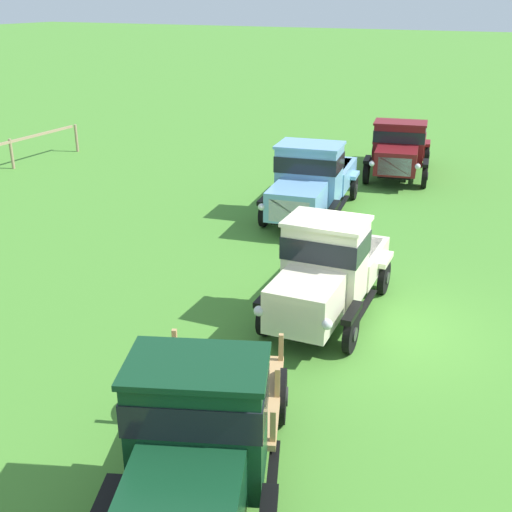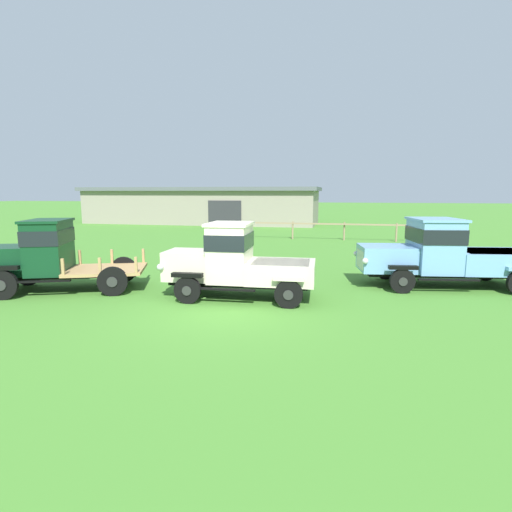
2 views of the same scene
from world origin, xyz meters
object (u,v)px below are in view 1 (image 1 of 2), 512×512
object	(u,v)px
vintage_truck_far_side	(311,179)
vintage_truck_back_of_row	(399,148)
vintage_truck_second_in_line	(197,446)
vintage_truck_midrow_center	(327,269)

from	to	relation	value
vintage_truck_far_side	vintage_truck_back_of_row	distance (m)	5.96
vintage_truck_second_in_line	vintage_truck_back_of_row	size ratio (longest dim) A/B	0.95
vintage_truck_far_side	vintage_truck_back_of_row	xyz separation A→B (m)	(5.83, -1.24, -0.07)
vintage_truck_second_in_line	vintage_truck_midrow_center	distance (m)	6.20
vintage_truck_midrow_center	vintage_truck_back_of_row	world-z (taller)	vintage_truck_midrow_center
vintage_truck_second_in_line	vintage_truck_midrow_center	xyz separation A→B (m)	(6.17, 0.56, -0.07)
vintage_truck_far_side	vintage_truck_back_of_row	bearing A→B (deg)	-12.03
vintage_truck_back_of_row	vintage_truck_second_in_line	bearing A→B (deg)	-173.10
vintage_truck_back_of_row	vintage_truck_far_side	bearing A→B (deg)	167.97
vintage_truck_midrow_center	vintage_truck_second_in_line	bearing A→B (deg)	-174.79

